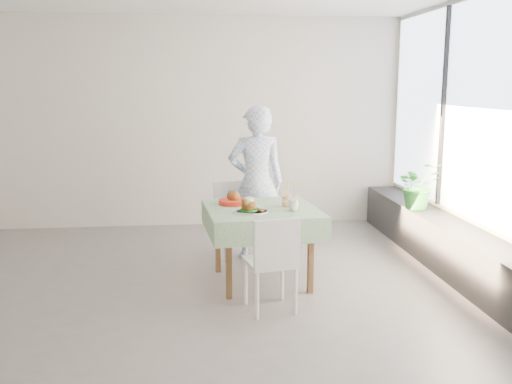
{
  "coord_description": "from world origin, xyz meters",
  "views": [
    {
      "loc": [
        0.18,
        -5.23,
        1.9
      ],
      "look_at": [
        0.77,
        0.11,
        0.89
      ],
      "focal_mm": 40.0,
      "sensor_mm": 36.0,
      "label": 1
    }
  ],
  "objects": [
    {
      "name": "window_pane",
      "position": [
        2.97,
        0.0,
        1.65
      ],
      "size": [
        0.01,
        4.8,
        2.18
      ],
      "primitive_type": "cube",
      "color": "#D1E0F9",
      "rests_on": "ground"
    },
    {
      "name": "second_dish",
      "position": [
        0.56,
        0.26,
        0.78
      ],
      "size": [
        0.29,
        0.29,
        0.14
      ],
      "color": "red",
      "rests_on": "cafe_table"
    },
    {
      "name": "wall_front",
      "position": [
        0.0,
        -2.5,
        1.4
      ],
      "size": [
        6.0,
        0.02,
        2.8
      ],
      "primitive_type": "cube",
      "color": "beige",
      "rests_on": "ground"
    },
    {
      "name": "main_dish",
      "position": [
        0.69,
        -0.14,
        0.79
      ],
      "size": [
        0.3,
        0.3,
        0.15
      ],
      "color": "white",
      "rests_on": "cafe_table"
    },
    {
      "name": "juice_cup_orange",
      "position": [
        1.07,
        0.11,
        0.81
      ],
      "size": [
        0.1,
        0.1,
        0.28
      ],
      "color": "white",
      "rests_on": "cafe_table"
    },
    {
      "name": "wall_back",
      "position": [
        0.0,
        2.5,
        1.4
      ],
      "size": [
        6.0,
        0.02,
        2.8
      ],
      "primitive_type": "cube",
      "color": "beige",
      "rests_on": "ground"
    },
    {
      "name": "window_ledge",
      "position": [
        2.8,
        0.0,
        0.25
      ],
      "size": [
        0.4,
        4.8,
        0.5
      ],
      "primitive_type": "cube",
      "color": "black",
      "rests_on": "ground"
    },
    {
      "name": "wall_right",
      "position": [
        3.0,
        0.0,
        1.4
      ],
      "size": [
        0.02,
        5.0,
        2.8
      ],
      "primitive_type": "cube",
      "color": "beige",
      "rests_on": "ground"
    },
    {
      "name": "floor",
      "position": [
        0.0,
        0.0,
        0.0
      ],
      "size": [
        6.0,
        6.0,
        0.0
      ],
      "primitive_type": "plane",
      "color": "#625F5D",
      "rests_on": "ground"
    },
    {
      "name": "cafe_table",
      "position": [
        0.82,
        0.06,
        0.46
      ],
      "size": [
        1.13,
        1.13,
        0.74
      ],
      "color": "brown",
      "rests_on": "ground"
    },
    {
      "name": "potted_plant",
      "position": [
        2.72,
        0.92,
        0.77
      ],
      "size": [
        0.56,
        0.51,
        0.54
      ],
      "primitive_type": "imported",
      "rotation": [
        0.0,
        0.0,
        0.2
      ],
      "color": "#2A802C",
      "rests_on": "window_ledge"
    },
    {
      "name": "diner",
      "position": [
        0.86,
        0.88,
        0.85
      ],
      "size": [
        0.63,
        0.43,
        1.69
      ],
      "primitive_type": "imported",
      "rotation": [
        0.0,
        0.0,
        3.19
      ],
      "color": "#91B1E9",
      "rests_on": "ground"
    },
    {
      "name": "chair_far",
      "position": [
        0.63,
        0.9,
        0.26
      ],
      "size": [
        0.47,
        0.47,
        0.84
      ],
      "color": "white",
      "rests_on": "ground"
    },
    {
      "name": "juice_cup_lemonade",
      "position": [
        1.1,
        -0.08,
        0.81
      ],
      "size": [
        0.1,
        0.1,
        0.29
      ],
      "color": "white",
      "rests_on": "cafe_table"
    },
    {
      "name": "chair_near",
      "position": [
        0.81,
        -0.65,
        0.26
      ],
      "size": [
        0.46,
        0.46,
        0.83
      ],
      "color": "white",
      "rests_on": "ground"
    }
  ]
}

